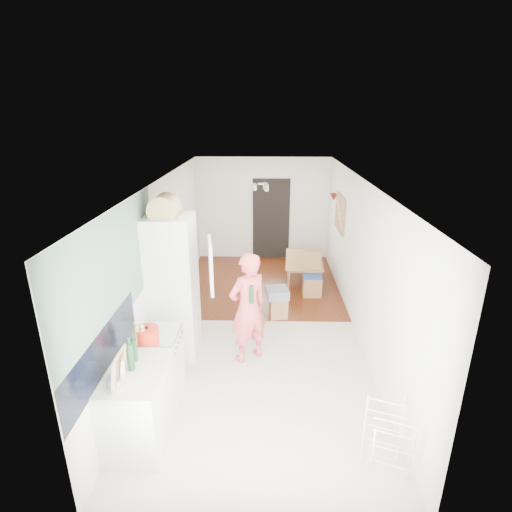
{
  "coord_description": "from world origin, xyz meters",
  "views": [
    {
      "loc": [
        0.08,
        -6.05,
        3.48
      ],
      "look_at": [
        -0.09,
        0.2,
        1.22
      ],
      "focal_mm": 28.0,
      "sensor_mm": 36.0,
      "label": 1
    }
  ],
  "objects_px": {
    "dining_table": "(305,271)",
    "drying_rack": "(387,442)",
    "person": "(248,298)",
    "dining_chair": "(312,275)",
    "stool": "(278,307)"
  },
  "relations": [
    {
      "from": "dining_table",
      "to": "drying_rack",
      "type": "height_order",
      "value": "drying_rack"
    },
    {
      "from": "person",
      "to": "dining_chair",
      "type": "relative_size",
      "value": 2.29
    },
    {
      "from": "person",
      "to": "dining_chair",
      "type": "xyz_separation_m",
      "value": [
        1.18,
        2.22,
        -0.56
      ]
    },
    {
      "from": "dining_chair",
      "to": "dining_table",
      "type": "bearing_deg",
      "value": 95.67
    },
    {
      "from": "person",
      "to": "dining_table",
      "type": "relative_size",
      "value": 1.67
    },
    {
      "from": "dining_chair",
      "to": "stool",
      "type": "distance_m",
      "value": 1.18
    },
    {
      "from": "stool",
      "to": "dining_chair",
      "type": "bearing_deg",
      "value": 53.1
    },
    {
      "from": "dining_table",
      "to": "drying_rack",
      "type": "distance_m",
      "value": 4.98
    },
    {
      "from": "drying_rack",
      "to": "stool",
      "type": "bearing_deg",
      "value": 126.82
    },
    {
      "from": "person",
      "to": "stool",
      "type": "relative_size",
      "value": 4.97
    },
    {
      "from": "dining_table",
      "to": "drying_rack",
      "type": "xyz_separation_m",
      "value": [
        0.38,
        -4.97,
        0.18
      ]
    },
    {
      "from": "person",
      "to": "dining_chair",
      "type": "height_order",
      "value": "person"
    },
    {
      "from": "dining_chair",
      "to": "drying_rack",
      "type": "bearing_deg",
      "value": -85.98
    },
    {
      "from": "stool",
      "to": "drying_rack",
      "type": "xyz_separation_m",
      "value": [
        1.0,
        -3.27,
        0.19
      ]
    },
    {
      "from": "drying_rack",
      "to": "dining_table",
      "type": "bearing_deg",
      "value": 114.22
    }
  ]
}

